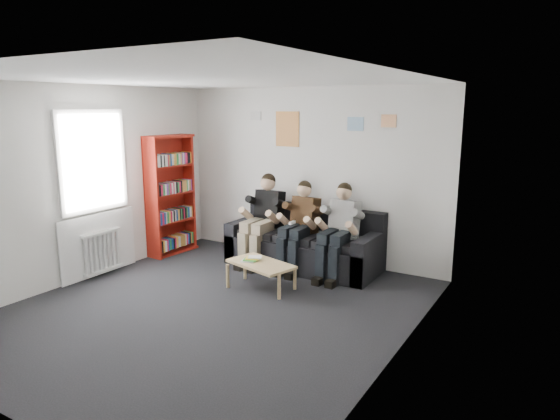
% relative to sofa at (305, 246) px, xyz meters
% --- Properties ---
extents(room_shell, '(5.00, 5.00, 5.00)m').
position_rel_sofa_xyz_m(room_shell, '(-0.16, -2.07, 1.03)').
color(room_shell, black).
rests_on(room_shell, ground).
extents(sofa, '(2.30, 0.94, 0.89)m').
position_rel_sofa_xyz_m(sofa, '(0.00, 0.00, 0.00)').
color(sofa, black).
rests_on(sofa, ground).
extents(bookshelf, '(0.29, 0.88, 1.95)m').
position_rel_sofa_xyz_m(bookshelf, '(-2.23, -0.48, 0.66)').
color(bookshelf, maroon).
rests_on(bookshelf, ground).
extents(coffee_table, '(0.90, 0.50, 0.36)m').
position_rel_sofa_xyz_m(coffee_table, '(-0.04, -1.15, -0.00)').
color(coffee_table, tan).
rests_on(coffee_table, ground).
extents(game_cases, '(0.23, 0.21, 0.06)m').
position_rel_sofa_xyz_m(game_cases, '(-0.19, -1.16, 0.07)').
color(game_cases, silver).
rests_on(game_cases, coffee_table).
extents(person_left, '(0.42, 0.91, 1.39)m').
position_rel_sofa_xyz_m(person_left, '(-0.64, -0.21, 0.37)').
color(person_left, black).
rests_on(person_left, sofa).
extents(person_middle, '(0.39, 0.84, 1.33)m').
position_rel_sofa_xyz_m(person_middle, '(-0.00, -0.20, 0.35)').
color(person_middle, '#4E331A').
rests_on(person_middle, sofa).
extents(person_right, '(0.40, 0.86, 1.35)m').
position_rel_sofa_xyz_m(person_right, '(0.64, -0.21, 0.36)').
color(person_right, white).
rests_on(person_right, sofa).
extents(radiator, '(0.10, 0.64, 0.60)m').
position_rel_sofa_xyz_m(radiator, '(-2.31, -1.87, 0.03)').
color(radiator, white).
rests_on(radiator, ground).
extents(window, '(0.05, 1.30, 2.36)m').
position_rel_sofa_xyz_m(window, '(-2.38, -1.87, 0.71)').
color(window, white).
rests_on(window, room_shell).
extents(poster_large, '(0.42, 0.01, 0.55)m').
position_rel_sofa_xyz_m(poster_large, '(-0.56, 0.42, 1.73)').
color(poster_large, '#EECE54').
rests_on(poster_large, room_shell).
extents(poster_blue, '(0.25, 0.01, 0.20)m').
position_rel_sofa_xyz_m(poster_blue, '(0.59, 0.42, 1.83)').
color(poster_blue, '#4097D9').
rests_on(poster_blue, room_shell).
extents(poster_pink, '(0.22, 0.01, 0.18)m').
position_rel_sofa_xyz_m(poster_pink, '(1.09, 0.42, 1.88)').
color(poster_pink, '#E04688').
rests_on(poster_pink, room_shell).
extents(poster_sign, '(0.20, 0.01, 0.14)m').
position_rel_sofa_xyz_m(poster_sign, '(-1.16, 0.42, 1.93)').
color(poster_sign, silver).
rests_on(poster_sign, room_shell).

